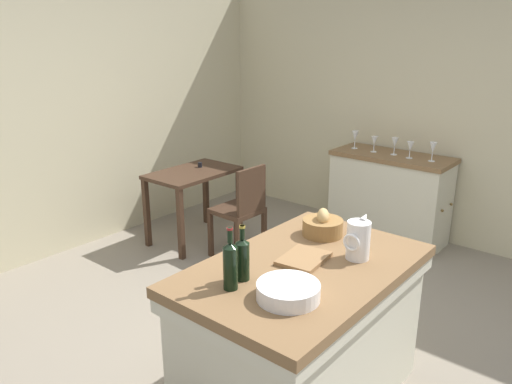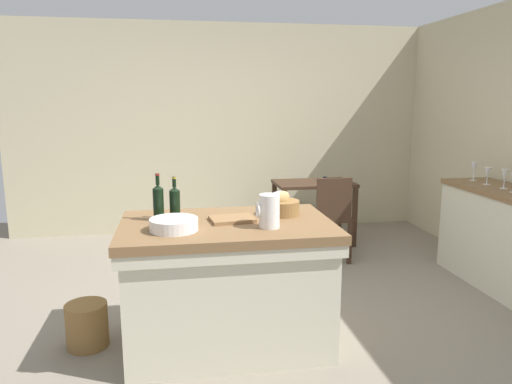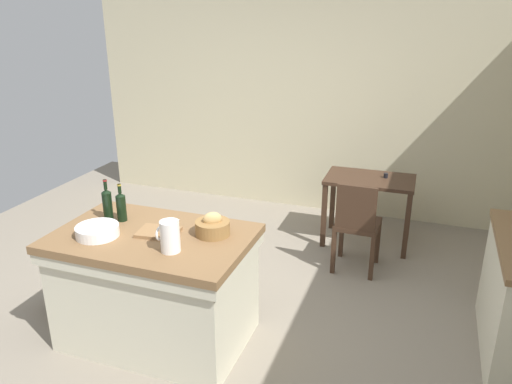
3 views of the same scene
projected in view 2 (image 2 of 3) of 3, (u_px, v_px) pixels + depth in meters
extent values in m
plane|color=gray|center=(260.00, 313.00, 3.80)|extent=(6.76, 6.76, 0.00)
cube|color=beige|center=(224.00, 129.00, 6.07)|extent=(5.32, 0.12, 2.60)
cube|color=brown|center=(227.00, 227.00, 3.17)|extent=(1.41, 0.90, 0.06)
cube|color=beige|center=(227.00, 237.00, 3.19)|extent=(1.39, 0.88, 0.08)
cube|color=beige|center=(228.00, 288.00, 3.26)|extent=(1.33, 0.82, 0.81)
cube|color=brown|center=(503.00, 191.00, 4.26)|extent=(0.52, 1.17, 0.04)
cube|color=beige|center=(498.00, 239.00, 4.35)|extent=(0.49, 1.14, 0.85)
cube|color=#3D281C|center=(314.00, 183.00, 5.53)|extent=(0.91, 0.57, 0.04)
cube|color=#3D281C|center=(284.00, 221.00, 5.29)|extent=(0.05, 0.05, 0.70)
cube|color=#3D281C|center=(354.00, 217.00, 5.44)|extent=(0.05, 0.05, 0.70)
cube|color=#3D281C|center=(274.00, 211.00, 5.77)|extent=(0.05, 0.05, 0.70)
cube|color=#3D281C|center=(339.00, 208.00, 5.91)|extent=(0.05, 0.05, 0.70)
cylinder|color=black|center=(325.00, 179.00, 5.60)|extent=(0.04, 0.04, 0.05)
cube|color=#3D281C|center=(328.00, 217.00, 5.00)|extent=(0.41, 0.41, 0.04)
cube|color=#3D281C|center=(334.00, 199.00, 4.78)|extent=(0.36, 0.04, 0.42)
cube|color=#3D281C|center=(339.00, 234.00, 5.24)|extent=(0.04, 0.04, 0.44)
cube|color=#3D281C|center=(307.00, 235.00, 5.19)|extent=(0.04, 0.04, 0.44)
cube|color=#3D281C|center=(350.00, 243.00, 4.89)|extent=(0.04, 0.04, 0.44)
cube|color=#3D281C|center=(316.00, 245.00, 4.84)|extent=(0.04, 0.04, 0.44)
cylinder|color=white|center=(269.00, 211.00, 3.01)|extent=(0.13, 0.13, 0.21)
cone|color=white|center=(279.00, 193.00, 3.00)|extent=(0.07, 0.04, 0.06)
torus|color=white|center=(258.00, 210.00, 3.00)|extent=(0.02, 0.10, 0.10)
cylinder|color=white|center=(174.00, 224.00, 2.96)|extent=(0.30, 0.30, 0.08)
cylinder|color=olive|center=(282.00, 208.00, 3.37)|extent=(0.25, 0.25, 0.10)
ellipsoid|color=tan|center=(282.00, 198.00, 3.35)|extent=(0.15, 0.14, 0.10)
cube|color=olive|center=(232.00, 219.00, 3.20)|extent=(0.31, 0.25, 0.02)
cylinder|color=black|center=(175.00, 205.00, 3.23)|extent=(0.07, 0.07, 0.20)
cone|color=black|center=(174.00, 189.00, 3.21)|extent=(0.07, 0.07, 0.02)
cylinder|color=black|center=(174.00, 182.00, 3.20)|extent=(0.03, 0.03, 0.07)
cylinder|color=#B29933|center=(174.00, 178.00, 3.20)|extent=(0.03, 0.03, 0.01)
cylinder|color=black|center=(158.00, 205.00, 3.20)|extent=(0.07, 0.07, 0.22)
cone|color=black|center=(158.00, 187.00, 3.17)|extent=(0.07, 0.07, 0.03)
cylinder|color=black|center=(157.00, 179.00, 3.16)|extent=(0.03, 0.03, 0.08)
cylinder|color=maroon|center=(157.00, 174.00, 3.16)|extent=(0.03, 0.03, 0.01)
cylinder|color=white|center=(504.00, 188.00, 4.25)|extent=(0.06, 0.06, 0.00)
cylinder|color=white|center=(504.00, 184.00, 4.24)|extent=(0.01, 0.01, 0.07)
cone|color=white|center=(505.00, 175.00, 4.22)|extent=(0.07, 0.07, 0.10)
cylinder|color=white|center=(487.00, 184.00, 4.45)|extent=(0.06, 0.06, 0.00)
cylinder|color=white|center=(487.00, 181.00, 4.44)|extent=(0.01, 0.01, 0.06)
cone|color=white|center=(488.00, 172.00, 4.43)|extent=(0.07, 0.07, 0.09)
cylinder|color=white|center=(473.00, 180.00, 4.67)|extent=(0.06, 0.06, 0.00)
cylinder|color=white|center=(473.00, 176.00, 4.66)|extent=(0.01, 0.01, 0.07)
cone|color=white|center=(474.00, 167.00, 4.64)|extent=(0.07, 0.07, 0.11)
cylinder|color=olive|center=(87.00, 325.00, 3.26)|extent=(0.28, 0.28, 0.31)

